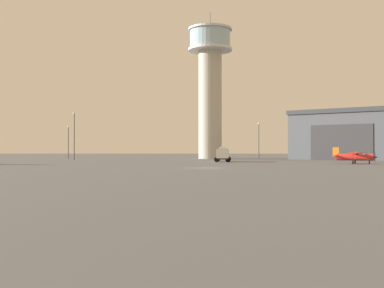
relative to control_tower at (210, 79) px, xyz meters
name	(u,v)px	position (x,y,z in m)	size (l,w,h in m)	color
ground_plane	(206,168)	(-0.04, -59.01, -20.11)	(400.00, 400.00, 0.00)	#545456
control_tower	(210,79)	(0.00, 0.00, 0.00)	(11.07, 11.07, 36.82)	#B2AD9E
hangar	(354,135)	(33.96, -6.12, -14.40)	(32.33, 30.77, 11.39)	#4C5159
airplane_red	(355,156)	(23.81, -41.00, -18.85)	(7.01, 8.79, 2.70)	red
truck_fuel_tanker_white	(223,153)	(2.65, -29.37, -18.50)	(3.26, 5.97, 2.91)	#38383D
light_post_west	(74,132)	(-29.10, -18.44, -14.07)	(0.44, 0.44, 10.35)	#38383D
light_post_east	(68,139)	(-34.10, -6.62, -15.31)	(0.44, 0.44, 7.98)	#38383D
light_post_centre	(259,138)	(11.59, -6.15, -14.95)	(0.44, 0.44, 8.67)	#38383D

